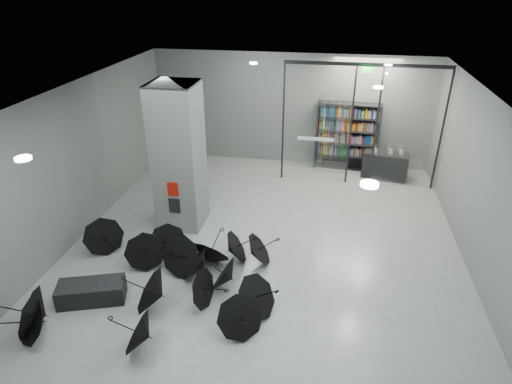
% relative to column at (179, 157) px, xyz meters
% --- Properties ---
extents(room, '(14.00, 14.02, 4.01)m').
position_rel_column_xyz_m(room, '(2.50, -2.00, 0.84)').
color(room, gray).
rests_on(room, ground).
extents(column, '(1.20, 1.20, 4.00)m').
position_rel_column_xyz_m(column, '(0.00, 0.00, 0.00)').
color(column, slate).
rests_on(column, ground).
extents(fire_cabinet, '(0.28, 0.04, 0.38)m').
position_rel_column_xyz_m(fire_cabinet, '(0.00, -0.62, -0.65)').
color(fire_cabinet, '#A50A07').
rests_on(fire_cabinet, column).
extents(info_panel, '(0.30, 0.03, 0.42)m').
position_rel_column_xyz_m(info_panel, '(0.00, -0.62, -1.15)').
color(info_panel, black).
rests_on(info_panel, column).
extents(exit_sign, '(0.30, 0.06, 0.15)m').
position_rel_column_xyz_m(exit_sign, '(4.90, 3.30, 1.82)').
color(exit_sign, '#0CE533').
rests_on(exit_sign, room).
extents(glass_partition, '(5.06, 0.08, 4.00)m').
position_rel_column_xyz_m(glass_partition, '(4.89, 3.50, 0.18)').
color(glass_partition, silver).
rests_on(glass_partition, ground).
extents(bench, '(1.52, 1.02, 0.45)m').
position_rel_column_xyz_m(bench, '(-0.89, -3.58, -1.77)').
color(bench, black).
rests_on(bench, ground).
extents(bookshelf, '(2.23, 0.62, 2.42)m').
position_rel_column_xyz_m(bookshelf, '(4.56, 4.75, -0.79)').
color(bookshelf, black).
rests_on(bookshelf, ground).
extents(shop_counter, '(1.61, 0.91, 0.91)m').
position_rel_column_xyz_m(shop_counter, '(5.93, 4.11, -1.54)').
color(shop_counter, black).
rests_on(shop_counter, ground).
extents(umbrella_cluster, '(5.53, 4.34, 1.24)m').
position_rel_column_xyz_m(umbrella_cluster, '(0.69, -2.87, -1.70)').
color(umbrella_cluster, black).
rests_on(umbrella_cluster, ground).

